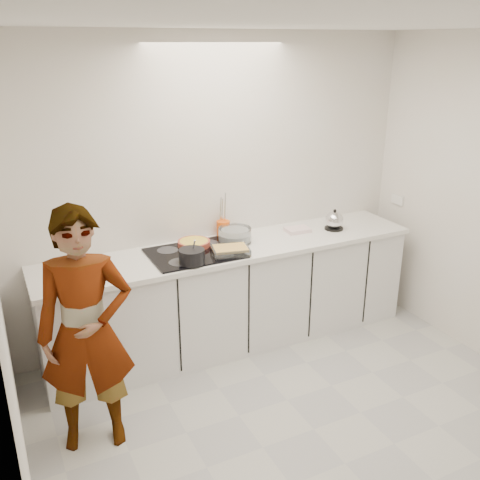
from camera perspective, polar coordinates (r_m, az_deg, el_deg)
name	(u,v)px	position (r m, az deg, el deg)	size (l,w,h in m)	color
floor	(314,429)	(3.94, 7.88, -19.37)	(3.60, 3.20, 0.00)	beige
ceiling	(338,22)	(3.03, 10.41, 21.88)	(3.60, 3.20, 0.00)	white
wall_back	(217,192)	(4.59, -2.49, 5.18)	(3.60, 0.00, 2.60)	beige
wall_left	(2,319)	(2.74, -24.04, -7.67)	(0.00, 3.20, 2.60)	beige
base_cabinets	(233,298)	(4.63, -0.71, -6.16)	(3.20, 0.58, 0.87)	silver
countertop	(233,248)	(4.44, -0.73, -0.90)	(3.24, 0.64, 0.04)	white
hob	(195,253)	(4.29, -4.84, -1.40)	(0.72, 0.54, 0.01)	black
tart_dish	(194,243)	(4.42, -4.94, -0.31)	(0.28, 0.28, 0.04)	#B14431
saucepan	(192,256)	(4.06, -5.17, -1.73)	(0.22, 0.22, 0.19)	black
baking_dish	(230,250)	(4.23, -1.03, -1.08)	(0.33, 0.27, 0.06)	silver
mixing_bowl	(235,236)	(4.50, -0.56, 0.46)	(0.33, 0.33, 0.13)	silver
tea_towel	(297,230)	(4.80, 6.15, 1.09)	(0.21, 0.15, 0.03)	white
kettle	(334,221)	(4.88, 10.02, 2.02)	(0.18, 0.18, 0.19)	black
utensil_crock	(223,229)	(4.63, -1.79, 1.18)	(0.12, 0.12, 0.14)	#F5580D
cook	(86,332)	(3.50, -16.09, -9.42)	(0.59, 0.39, 1.62)	silver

